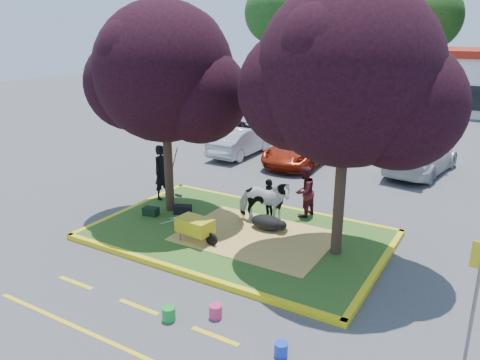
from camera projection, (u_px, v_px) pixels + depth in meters
The scene contains 31 objects.
ground at pixel (238, 237), 13.64m from camera, with size 90.00×90.00×0.00m, color #424244.
median_island at pixel (238, 235), 13.62m from camera, with size 8.00×5.00×0.15m, color #295019.
curb_near at pixel (184, 272), 11.51m from camera, with size 8.30×0.16×0.15m, color yellow.
curb_far at pixel (277, 207), 15.73m from camera, with size 8.30×0.16×0.15m, color yellow.
curb_left at pixel (133, 208), 15.60m from camera, with size 0.16×5.30×0.15m, color yellow.
curb_right at pixel (378, 270), 11.64m from camera, with size 0.16×5.30×0.15m, color yellow.
straw_bedding at pixel (256, 236), 13.30m from camera, with size 4.20×3.00×0.01m, color #E0B65C.
tree_purple_left at pixel (164, 79), 13.96m from camera, with size 5.06×4.20×6.51m.
tree_purple_right at pixel (348, 84), 10.96m from camera, with size 5.30×4.40×6.82m.
fire_lane_stripe_a at pixel (76, 283), 11.17m from camera, with size 1.10×0.12×0.01m, color yellow.
fire_lane_stripe_b at pixel (139, 307), 10.20m from camera, with size 1.10×0.12×0.01m, color yellow.
fire_lane_stripe_c at pixel (215, 336), 9.23m from camera, with size 1.10×0.12×0.01m, color yellow.
fire_lane_long at pixel (97, 337), 9.22m from camera, with size 6.00×0.10×0.01m, color yellow.
retail_building at pixel (453, 78), 34.86m from camera, with size 20.40×8.40×4.40m.
treeline at pixel (467, 6), 41.42m from camera, with size 46.58×7.80×14.63m.
cow at pixel (264, 202), 14.03m from camera, with size 0.75×1.64×1.39m, color white.
calf at pixel (267, 222), 13.72m from camera, with size 1.01×0.57×0.44m, color black.
handler at pixel (162, 172), 16.03m from camera, with size 0.69×0.45×1.89m, color black.
visitor_a at pixel (304, 191), 14.54m from camera, with size 0.79×0.62×1.63m, color #4B151D.
visitor_b at pixel (269, 199), 14.32m from camera, with size 0.77×0.32×1.31m, color black.
wheelbarrow at pixel (195, 226), 12.88m from camera, with size 1.80×0.69×0.68m.
gear_bag_dark at pixel (183, 210), 14.92m from camera, with size 0.54×0.29×0.27m, color black.
gear_bag_green at pixel (151, 211), 14.80m from camera, with size 0.48×0.30×0.25m, color black.
sign_post at pixel (477, 288), 7.85m from camera, with size 0.37×0.12×2.64m.
bucket_green at pixel (169, 314), 9.70m from camera, with size 0.28×0.28×0.30m, color green.
bucket_pink at pixel (216, 311), 9.79m from camera, with size 0.28×0.28×0.30m, color #D12E6A.
bucket_blue at pixel (281, 350), 8.64m from camera, with size 0.26×0.26×0.27m, color blue.
car_black at pixel (229, 133), 24.18m from camera, with size 1.50×3.73×1.27m, color black.
car_silver at pixel (241, 141), 22.32m from camera, with size 1.43×4.11×1.36m, color #ADB1B5.
car_red at pixel (301, 149), 20.91m from camera, with size 2.19×4.74×1.32m, color maroon.
car_white at pixel (421, 157), 19.53m from camera, with size 1.96×4.83×1.40m, color silver.
Camera 1 is at (6.42, -10.68, 5.79)m, focal length 35.00 mm.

